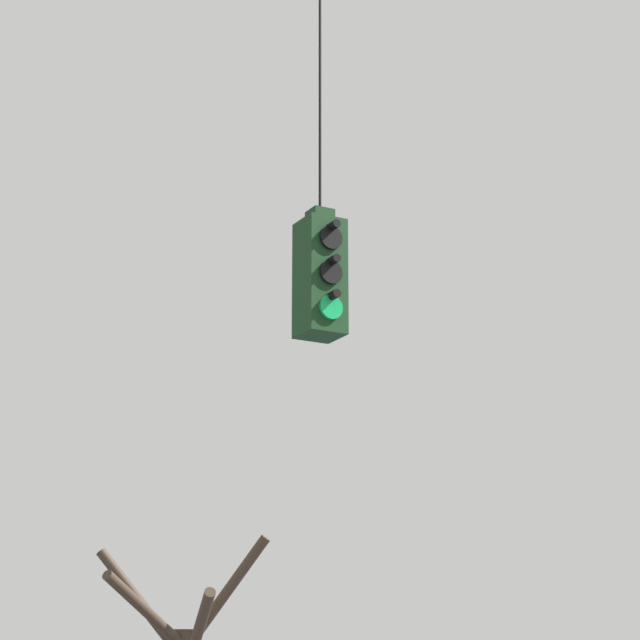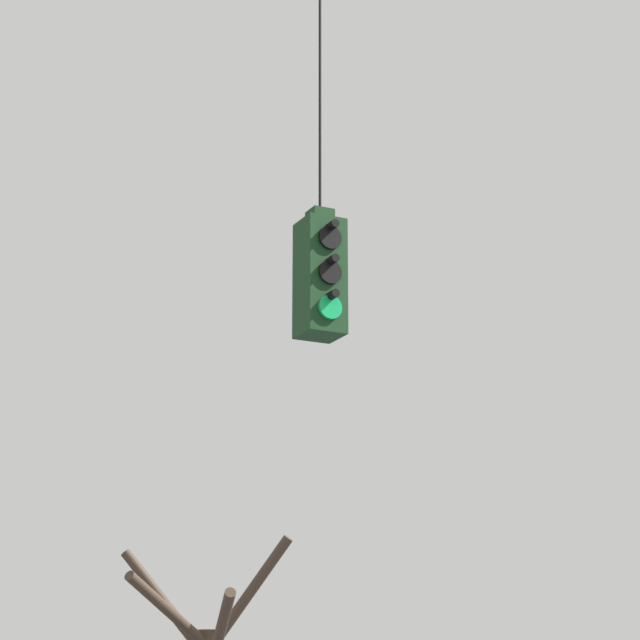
# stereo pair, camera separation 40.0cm
# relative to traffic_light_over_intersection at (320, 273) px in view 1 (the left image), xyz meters

# --- Properties ---
(traffic_light_over_intersection) EXTENTS (0.34, 0.58, 4.22)m
(traffic_light_over_intersection) POSITION_rel_traffic_light_over_intersection_xyz_m (0.00, 0.00, 0.00)
(traffic_light_over_intersection) COLOR #143819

